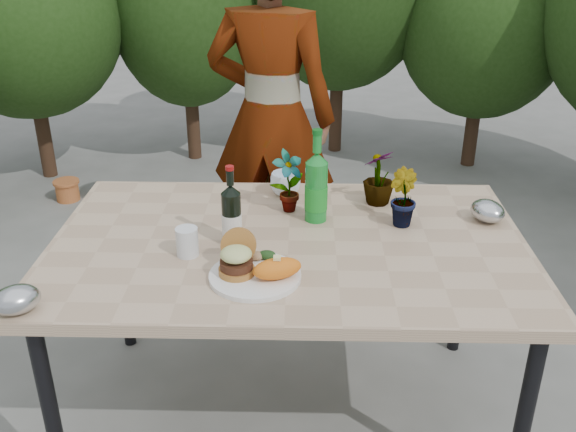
{
  "coord_description": "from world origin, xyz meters",
  "views": [
    {
      "loc": [
        0.05,
        -1.91,
        1.76
      ],
      "look_at": [
        0.0,
        -0.08,
        0.88
      ],
      "focal_mm": 40.0,
      "sensor_mm": 36.0,
      "label": 1
    }
  ],
  "objects_px": {
    "person": "(271,118)",
    "wine_bottle": "(232,216)",
    "dinner_plate": "(255,276)",
    "patio_table": "(289,255)"
  },
  "relations": [
    {
      "from": "wine_bottle",
      "to": "person",
      "type": "bearing_deg",
      "value": 86.47
    },
    {
      "from": "patio_table",
      "to": "wine_bottle",
      "type": "relative_size",
      "value": 5.8
    },
    {
      "from": "dinner_plate",
      "to": "wine_bottle",
      "type": "xyz_separation_m",
      "value": [
        -0.09,
        0.22,
        0.09
      ]
    },
    {
      "from": "person",
      "to": "wine_bottle",
      "type": "bearing_deg",
      "value": 98.09
    },
    {
      "from": "dinner_plate",
      "to": "person",
      "type": "bearing_deg",
      "value": 90.59
    },
    {
      "from": "wine_bottle",
      "to": "person",
      "type": "relative_size",
      "value": 0.16
    },
    {
      "from": "wine_bottle",
      "to": "dinner_plate",
      "type": "bearing_deg",
      "value": -67.1
    },
    {
      "from": "wine_bottle",
      "to": "person",
      "type": "xyz_separation_m",
      "value": [
        0.08,
        1.07,
        0.01
      ]
    },
    {
      "from": "dinner_plate",
      "to": "wine_bottle",
      "type": "height_order",
      "value": "wine_bottle"
    },
    {
      "from": "patio_table",
      "to": "dinner_plate",
      "type": "bearing_deg",
      "value": -111.23
    }
  ]
}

